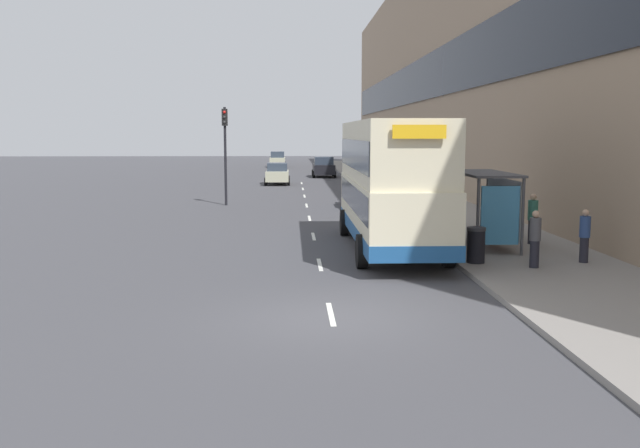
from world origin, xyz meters
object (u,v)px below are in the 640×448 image
car_2 (324,167)px  car_3 (277,174)px  double_decker_bus_near (391,182)px  pedestrian_4 (585,235)px  pedestrian_1 (454,209)px  pedestrian_3 (533,218)px  car_1 (278,160)px  pedestrian_at_shelter (535,239)px  traffic_light_far_kerb (225,140)px  pedestrian_2 (447,220)px  litter_bin (476,245)px  bus_shelter (491,195)px  car_0 (363,192)px

car_2 → car_3: 10.11m
double_decker_bus_near → pedestrian_4: size_ratio=6.65×
double_decker_bus_near → car_2: double_decker_bus_near is taller
pedestrian_1 → pedestrian_3: bearing=-61.8°
car_1 → pedestrian_at_shelter: 63.87m
traffic_light_far_kerb → car_3: bearing=81.0°
pedestrian_2 → litter_bin: bearing=-88.4°
double_decker_bus_near → bus_shelter: bearing=-7.1°
pedestrian_2 → bus_shelter: bearing=-27.2°
car_0 → car_1: (-5.31, 45.40, 0.07)m
pedestrian_2 → double_decker_bus_near: bearing=-172.3°
traffic_light_far_kerb → pedestrian_2: bearing=-59.6°
car_0 → traffic_light_far_kerb: (-7.34, 1.51, 2.73)m
pedestrian_1 → pedestrian_4: size_ratio=1.02×
car_0 → pedestrian_3: (4.48, -13.58, 0.19)m
double_decker_bus_near → pedestrian_at_shelter: 5.55m
pedestrian_3 → traffic_light_far_kerb: 19.33m
pedestrian_at_shelter → pedestrian_1: (-0.50, 7.90, -0.01)m
traffic_light_far_kerb → pedestrian_4: bearing=-57.0°
car_2 → car_0: bearing=-88.2°
pedestrian_at_shelter → traffic_light_far_kerb: 22.18m
pedestrian_4 → car_0: bearing=105.6°
car_1 → traffic_light_far_kerb: 44.02m
car_0 → car_1: size_ratio=1.09×
pedestrian_3 → pedestrian_at_shelter: bearing=-108.1°
bus_shelter → car_3: 32.68m
car_2 → pedestrian_1: size_ratio=2.80×
car_2 → traffic_light_far_kerb: 26.24m
litter_bin → pedestrian_4: bearing=-1.6°
car_0 → pedestrian_4: pedestrian_4 is taller
pedestrian_3 → bus_shelter: bearing=-157.7°
car_3 → pedestrian_2: (6.33, -31.07, 0.17)m
car_1 → pedestrian_1: (7.88, -55.42, 0.06)m
pedestrian_at_shelter → litter_bin: 1.70m
pedestrian_2 → car_1: bearing=96.6°
pedestrian_at_shelter → litter_bin: size_ratio=1.55×
car_2 → pedestrian_at_shelter: (3.88, -44.70, 0.07)m
car_0 → pedestrian_4: bearing=-74.4°
car_2 → pedestrian_4: (5.61, -43.97, 0.04)m
double_decker_bus_near → pedestrian_2: (1.98, 0.27, -1.30)m
car_1 → car_2: (4.49, -18.62, 0.00)m
pedestrian_1 → traffic_light_far_kerb: (-9.91, 11.52, 2.60)m
double_decker_bus_near → car_2: (-0.35, 40.63, -1.39)m
double_decker_bus_near → car_0: size_ratio=2.30×
bus_shelter → pedestrian_3: size_ratio=2.44×
car_3 → pedestrian_at_shelter: bearing=102.6°
car_3 → pedestrian_at_shelter: size_ratio=2.47×
double_decker_bus_near → traffic_light_far_kerb: traffic_light_far_kerb is taller
double_decker_bus_near → pedestrian_4: (5.26, -3.34, -1.34)m
double_decker_bus_near → litter_bin: bearing=-57.5°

